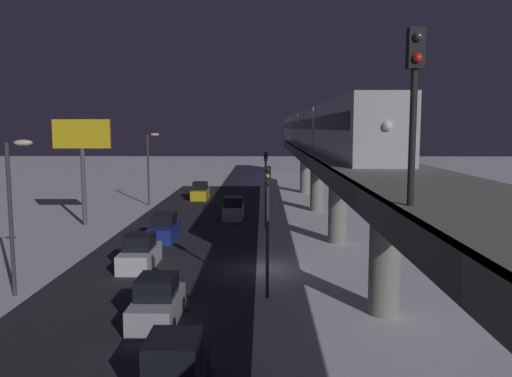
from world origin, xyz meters
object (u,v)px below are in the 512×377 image
(sedan_silver, at_px, (157,304))
(sedan_yellow, at_px, (200,192))
(subway_train, at_px, (310,128))
(traffic_light_mid, at_px, (266,177))
(traffic_light_near, at_px, (267,212))
(commercial_billboard, at_px, (82,144))
(rail_signal, at_px, (414,86))
(sedan_blue, at_px, (164,229))
(sedan_silver_2, at_px, (234,210))
(sedan_white, at_px, (140,254))
(sedan_black, at_px, (174,374))

(sedan_silver, bearing_deg, sedan_yellow, 94.20)
(subway_train, height_order, traffic_light_mid, subway_train)
(traffic_light_near, relative_size, commercial_billboard, 0.72)
(rail_signal, distance_m, sedan_silver, 14.78)
(traffic_light_mid, bearing_deg, traffic_light_near, 90.00)
(sedan_yellow, relative_size, traffic_light_near, 0.65)
(rail_signal, bearing_deg, commercial_billboard, -59.23)
(sedan_blue, bearing_deg, sedan_silver_2, -116.71)
(subway_train, xyz_separation_m, traffic_light_near, (5.16, 35.22, -4.00))
(sedan_silver_2, distance_m, traffic_light_near, 22.62)
(rail_signal, xyz_separation_m, sedan_blue, (10.69, -25.48, -8.35))
(sedan_yellow, xyz_separation_m, sedan_white, (0.00, 29.52, 0.00))
(subway_train, xyz_separation_m, traffic_light_mid, (5.16, 17.19, -4.00))
(sedan_silver, height_order, traffic_light_mid, traffic_light_mid)
(sedan_yellow, bearing_deg, sedan_silver, 94.20)
(rail_signal, bearing_deg, sedan_blue, -67.23)
(subway_train, height_order, sedan_black, subway_train)
(traffic_light_near, height_order, traffic_light_mid, same)
(sedan_yellow, height_order, sedan_white, same)
(sedan_black, distance_m, commercial_billboard, 31.32)
(sedan_blue, height_order, sedan_black, same)
(sedan_blue, distance_m, sedan_black, 23.00)
(rail_signal, xyz_separation_m, commercial_billboard, (18.50, -31.07, -2.32))
(sedan_yellow, distance_m, commercial_billboard, 19.11)
(sedan_blue, bearing_deg, sedan_white, 90.00)
(sedan_blue, relative_size, traffic_light_mid, 0.68)
(subway_train, height_order, commercial_billboard, subway_train)
(sedan_white, relative_size, traffic_light_mid, 0.67)
(sedan_silver, height_order, sedan_black, same)
(sedan_silver_2, bearing_deg, traffic_light_near, -82.55)
(sedan_white, distance_m, traffic_light_mid, 15.02)
(rail_signal, xyz_separation_m, sedan_silver, (7.89, -9.28, -8.36))
(subway_train, relative_size, sedan_silver, 18.14)
(sedan_black, height_order, traffic_light_near, traffic_light_near)
(sedan_white, distance_m, traffic_light_near, 9.88)
(sedan_yellow, distance_m, traffic_light_near, 35.94)
(sedan_yellow, height_order, sedan_black, same)
(subway_train, height_order, rail_signal, rail_signal)
(commercial_billboard, bearing_deg, subway_train, -140.94)
(traffic_light_mid, height_order, commercial_billboard, commercial_billboard)
(subway_train, distance_m, sedan_silver, 40.32)
(sedan_silver, height_order, sedan_yellow, same)
(sedan_black, bearing_deg, commercial_billboard, 113.80)
(sedan_white, distance_m, sedan_blue, 7.56)
(subway_train, height_order, sedan_white, subway_train)
(sedan_white, height_order, sedan_black, same)
(traffic_light_mid, bearing_deg, rail_signal, 95.98)
(sedan_yellow, bearing_deg, subway_train, -178.94)
(sedan_silver_2, relative_size, commercial_billboard, 0.46)
(sedan_yellow, distance_m, traffic_light_mid, 18.85)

